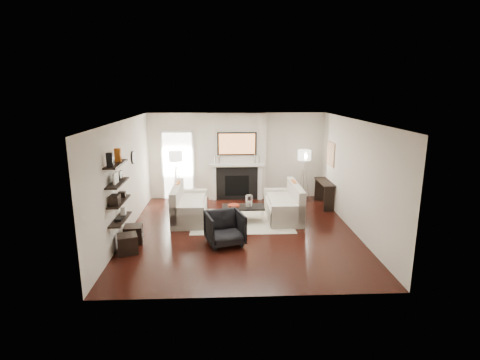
{
  "coord_description": "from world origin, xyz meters",
  "views": [
    {
      "loc": [
        -0.41,
        -8.63,
        3.39
      ],
      "look_at": [
        0.0,
        0.6,
        1.15
      ],
      "focal_mm": 28.0,
      "sensor_mm": 36.0,
      "label": 1
    }
  ],
  "objects_px": {
    "loveseat_left_base": "(190,211)",
    "loveseat_right_base": "(283,210)",
    "coffee_table": "(243,207)",
    "armchair": "(225,227)",
    "ottoman_near": "(134,234)",
    "lamp_right_shade": "(304,155)",
    "lamp_left_shade": "(176,156)"
  },
  "relations": [
    {
      "from": "lamp_left_shade",
      "to": "loveseat_left_base",
      "type": "bearing_deg",
      "value": -70.84
    },
    {
      "from": "loveseat_left_base",
      "to": "loveseat_right_base",
      "type": "distance_m",
      "value": 2.5
    },
    {
      "from": "armchair",
      "to": "lamp_right_shade",
      "type": "bearing_deg",
      "value": 36.99
    },
    {
      "from": "loveseat_left_base",
      "to": "ottoman_near",
      "type": "distance_m",
      "value": 1.92
    },
    {
      "from": "armchair",
      "to": "lamp_right_shade",
      "type": "xyz_separation_m",
      "value": [
        2.45,
        3.26,
        1.05
      ]
    },
    {
      "from": "loveseat_right_base",
      "to": "lamp_right_shade",
      "type": "distance_m",
      "value": 2.16
    },
    {
      "from": "loveseat_left_base",
      "to": "lamp_right_shade",
      "type": "xyz_separation_m",
      "value": [
        3.37,
        1.55,
        1.24
      ]
    },
    {
      "from": "loveseat_left_base",
      "to": "lamp_right_shade",
      "type": "relative_size",
      "value": 4.5
    },
    {
      "from": "coffee_table",
      "to": "armchair",
      "type": "xyz_separation_m",
      "value": [
        -0.49,
        -1.44,
        0.0
      ]
    },
    {
      "from": "lamp_left_shade",
      "to": "ottoman_near",
      "type": "xyz_separation_m",
      "value": [
        -0.62,
        -3.06,
        -1.25
      ]
    },
    {
      "from": "loveseat_left_base",
      "to": "ottoman_near",
      "type": "relative_size",
      "value": 4.5
    },
    {
      "from": "lamp_right_shade",
      "to": "armchair",
      "type": "bearing_deg",
      "value": -126.89
    },
    {
      "from": "loveseat_left_base",
      "to": "coffee_table",
      "type": "relative_size",
      "value": 1.64
    },
    {
      "from": "coffee_table",
      "to": "armchair",
      "type": "bearing_deg",
      "value": -108.68
    },
    {
      "from": "loveseat_right_base",
      "to": "coffee_table",
      "type": "relative_size",
      "value": 1.64
    },
    {
      "from": "lamp_left_shade",
      "to": "lamp_right_shade",
      "type": "distance_m",
      "value": 3.9
    },
    {
      "from": "coffee_table",
      "to": "lamp_left_shade",
      "type": "height_order",
      "value": "lamp_left_shade"
    },
    {
      "from": "loveseat_right_base",
      "to": "ottoman_near",
      "type": "relative_size",
      "value": 4.5
    },
    {
      "from": "armchair",
      "to": "lamp_left_shade",
      "type": "relative_size",
      "value": 2.02
    },
    {
      "from": "loveseat_right_base",
      "to": "ottoman_near",
      "type": "height_order",
      "value": "loveseat_right_base"
    },
    {
      "from": "loveseat_left_base",
      "to": "lamp_left_shade",
      "type": "relative_size",
      "value": 4.5
    },
    {
      "from": "ottoman_near",
      "to": "loveseat_left_base",
      "type": "bearing_deg",
      "value": 53.36
    },
    {
      "from": "lamp_left_shade",
      "to": "ottoman_near",
      "type": "relative_size",
      "value": 1.0
    },
    {
      "from": "loveseat_right_base",
      "to": "loveseat_left_base",
      "type": "bearing_deg",
      "value": -179.92
    },
    {
      "from": "lamp_right_shade",
      "to": "lamp_left_shade",
      "type": "bearing_deg",
      "value": -179.57
    },
    {
      "from": "lamp_right_shade",
      "to": "ottoman_near",
      "type": "distance_m",
      "value": 5.62
    },
    {
      "from": "loveseat_right_base",
      "to": "lamp_right_shade",
      "type": "height_order",
      "value": "lamp_right_shade"
    },
    {
      "from": "loveseat_left_base",
      "to": "loveseat_right_base",
      "type": "xyz_separation_m",
      "value": [
        2.5,
        0.0,
        0.0
      ]
    },
    {
      "from": "lamp_right_shade",
      "to": "ottoman_near",
      "type": "bearing_deg",
      "value": -145.63
    },
    {
      "from": "loveseat_right_base",
      "to": "armchair",
      "type": "relative_size",
      "value": 2.22
    },
    {
      "from": "loveseat_left_base",
      "to": "lamp_left_shade",
      "type": "bearing_deg",
      "value": 109.16
    },
    {
      "from": "coffee_table",
      "to": "lamp_right_shade",
      "type": "bearing_deg",
      "value": 42.94
    }
  ]
}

